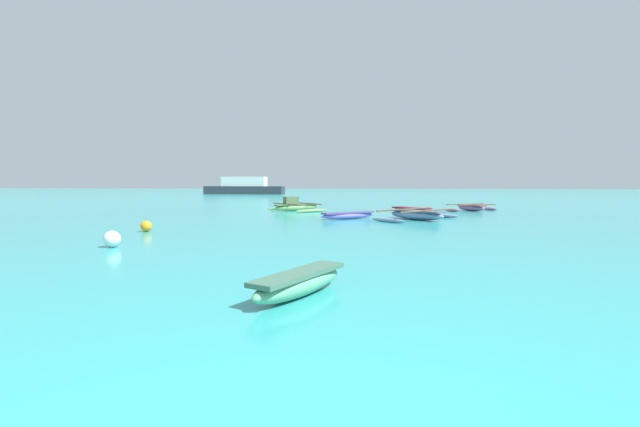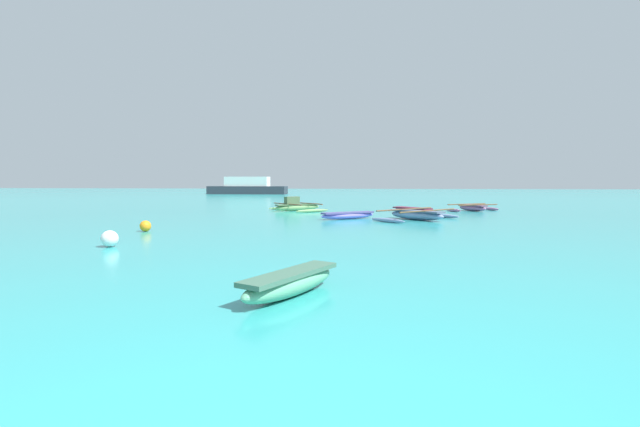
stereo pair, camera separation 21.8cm
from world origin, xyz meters
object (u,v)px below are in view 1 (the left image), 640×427
object	(u,v)px
moored_boat_4	(471,208)
moored_boat_5	(348,215)
distant_ferry	(244,187)
moored_boat_1	(296,206)
mooring_buoy_0	(146,226)
moored_boat_2	(411,210)
moored_boat_3	(300,282)
mooring_buoy_1	(112,239)
moored_boat_0	(416,215)

from	to	relation	value
moored_boat_4	moored_boat_5	xyz separation A→B (m)	(-7.79, -7.23, -0.01)
distant_ferry	moored_boat_1	bearing A→B (deg)	-68.28
moored_boat_4	mooring_buoy_0	distance (m)	20.57
moored_boat_1	distant_ferry	size ratio (longest dim) A/B	0.35
mooring_buoy_0	moored_boat_2	bearing A→B (deg)	45.90
moored_boat_3	distant_ferry	distance (m)	61.91
moored_boat_4	mooring_buoy_0	world-z (taller)	moored_boat_4
distant_ferry	mooring_buoy_0	bearing A→B (deg)	-77.18
moored_boat_5	moored_boat_2	bearing A→B (deg)	16.92
mooring_buoy_0	distant_ferry	bearing A→B (deg)	102.82
mooring_buoy_1	moored_boat_2	bearing A→B (deg)	56.79
mooring_buoy_0	distant_ferry	size ratio (longest dim) A/B	0.03
moored_boat_4	mooring_buoy_1	xyz separation A→B (m)	(-14.14, -17.71, 0.03)
moored_boat_0	moored_boat_1	xyz separation A→B (m)	(-7.30, 5.93, 0.05)
moored_boat_3	moored_boat_5	bearing A→B (deg)	25.46
moored_boat_2	mooring_buoy_1	bearing A→B (deg)	-75.07
moored_boat_3	moored_boat_4	bearing A→B (deg)	6.19
moored_boat_2	moored_boat_5	size ratio (longest dim) A/B	0.92
moored_boat_1	moored_boat_4	size ratio (longest dim) A/B	1.19
moored_boat_0	moored_boat_4	world-z (taller)	moored_boat_0
mooring_buoy_1	mooring_buoy_0	bearing A→B (deg)	105.57
mooring_buoy_1	distant_ferry	xyz separation A→B (m)	(-12.55, 54.28, 0.88)
moored_boat_0	distant_ferry	bearing A→B (deg)	160.21
mooring_buoy_1	moored_boat_0	bearing A→B (deg)	46.72
moored_boat_2	moored_boat_3	world-z (taller)	moored_boat_3
moored_boat_2	moored_boat_5	distance (m)	6.07
moored_boat_3	moored_boat_4	distance (m)	23.66
moored_boat_0	mooring_buoy_1	xyz separation A→B (m)	(-9.84, -10.45, -0.01)
moored_boat_4	moored_boat_5	size ratio (longest dim) A/B	1.27
moored_boat_1	mooring_buoy_0	distance (m)	13.04
mooring_buoy_1	moored_boat_3	bearing A→B (deg)	-36.01
moored_boat_5	mooring_buoy_1	xyz separation A→B (m)	(-6.35, -10.48, 0.04)
mooring_buoy_0	moored_boat_3	bearing A→B (deg)	-48.71
moored_boat_1	mooring_buoy_1	distance (m)	16.58
moored_boat_1	moored_boat_5	bearing A→B (deg)	-100.52
moored_boat_5	mooring_buoy_0	distance (m)	9.95
moored_boat_4	moored_boat_0	bearing A→B (deg)	-62.68
moored_boat_5	moored_boat_3	bearing A→B (deg)	-125.66
moored_boat_5	mooring_buoy_1	world-z (taller)	mooring_buoy_1
moored_boat_0	moored_boat_2	xyz separation A→B (m)	(0.18, 4.86, -0.06)
moored_boat_0	moored_boat_4	xyz separation A→B (m)	(4.29, 7.26, -0.04)
moored_boat_3	mooring_buoy_1	size ratio (longest dim) A/B	4.83
moored_boat_2	moored_boat_5	bearing A→B (deg)	-79.11
moored_boat_2	mooring_buoy_0	bearing A→B (deg)	-85.96
moored_boat_2	moored_boat_4	world-z (taller)	moored_boat_4
moored_boat_0	mooring_buoy_0	distance (m)	12.76
moored_boat_3	moored_boat_2	bearing A→B (deg)	14.98
moored_boat_5	mooring_buoy_1	distance (m)	12.25
mooring_buoy_0	moored_boat_0	bearing A→B (deg)	31.14
moored_boat_2	mooring_buoy_0	xyz separation A→B (m)	(-11.10, -11.45, 0.02)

